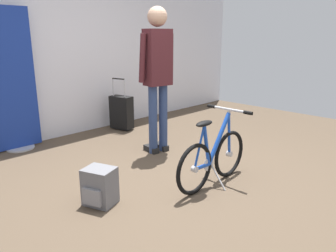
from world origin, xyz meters
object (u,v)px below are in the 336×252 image
at_px(visitor_near_wall, 158,71).
at_px(folding_bike_foreground, 213,157).
at_px(backpack_on_floor, 100,187).
at_px(floor_banner_stand, 13,88).
at_px(rolling_suitcase, 122,112).

bearing_deg(visitor_near_wall, folding_bike_foreground, -105.16).
bearing_deg(backpack_on_floor, floor_banner_stand, 87.10).
bearing_deg(floor_banner_stand, backpack_on_floor, -92.90).
distance_m(visitor_near_wall, backpack_on_floor, 1.72).
bearing_deg(folding_bike_foreground, visitor_near_wall, 74.84).
height_order(floor_banner_stand, backpack_on_floor, floor_banner_stand).
xyz_separation_m(folding_bike_foreground, rolling_suitcase, (0.62, 2.28, -0.01)).
bearing_deg(rolling_suitcase, backpack_on_floor, -132.38).
relative_size(floor_banner_stand, visitor_near_wall, 1.01).
bearing_deg(backpack_on_floor, folding_bike_foreground, -24.83).
distance_m(folding_bike_foreground, rolling_suitcase, 2.36).
relative_size(visitor_near_wall, backpack_on_floor, 5.33).
bearing_deg(folding_bike_foreground, backpack_on_floor, 155.17).
xyz_separation_m(folding_bike_foreground, visitor_near_wall, (0.30, 1.11, 0.75)).
height_order(floor_banner_stand, folding_bike_foreground, floor_banner_stand).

